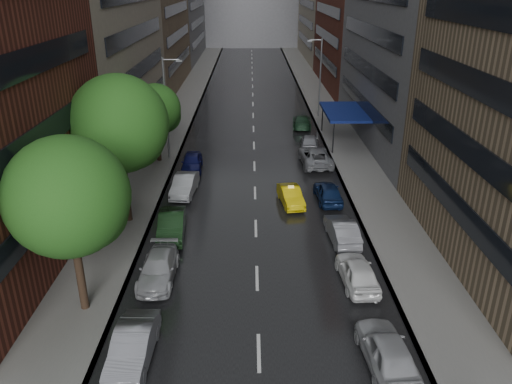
# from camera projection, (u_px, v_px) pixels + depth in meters

# --- Properties ---
(road) EXTENTS (14.00, 140.00, 0.01)m
(road) POSITION_uv_depth(u_px,v_px,m) (253.00, 108.00, 64.35)
(road) COLOR black
(road) RESTS_ON ground
(sidewalk_left) EXTENTS (4.00, 140.00, 0.15)m
(sidewalk_left) POSITION_uv_depth(u_px,v_px,m) (183.00, 107.00, 64.23)
(sidewalk_left) COLOR gray
(sidewalk_left) RESTS_ON ground
(sidewalk_right) EXTENTS (4.00, 140.00, 0.15)m
(sidewalk_right) POSITION_uv_depth(u_px,v_px,m) (323.00, 107.00, 64.42)
(sidewalk_right) COLOR gray
(sidewalk_right) RESTS_ON ground
(tree_near) EXTENTS (5.64, 5.64, 8.99)m
(tree_near) POSITION_uv_depth(u_px,v_px,m) (68.00, 197.00, 22.50)
(tree_near) COLOR #382619
(tree_near) RESTS_ON ground
(tree_mid) EXTENTS (6.26, 6.26, 9.98)m
(tree_mid) POSITION_uv_depth(u_px,v_px,m) (119.00, 124.00, 31.32)
(tree_mid) COLOR #382619
(tree_mid) RESTS_ON ground
(tree_far) EXTENTS (4.43, 4.43, 7.06)m
(tree_far) POSITION_uv_depth(u_px,v_px,m) (155.00, 109.00, 43.33)
(tree_far) COLOR #382619
(tree_far) RESTS_ON ground
(taxi) EXTENTS (1.95, 4.10, 1.30)m
(taxi) POSITION_uv_depth(u_px,v_px,m) (291.00, 196.00, 36.42)
(taxi) COLOR yellow
(taxi) RESTS_ON ground
(parked_cars_left) EXTENTS (1.93, 27.97, 1.52)m
(parked_cars_left) POSITION_uv_depth(u_px,v_px,m) (172.00, 223.00, 32.13)
(parked_cars_left) COLOR slate
(parked_cars_left) RESTS_ON ground
(parked_cars_right) EXTENTS (2.86, 42.33, 1.57)m
(parked_cars_right) POSITION_uv_depth(u_px,v_px,m) (324.00, 182.00, 38.69)
(parked_cars_right) COLOR #AFB0B5
(parked_cars_right) RESTS_ON ground
(street_lamp_left) EXTENTS (1.74, 0.22, 9.00)m
(street_lamp_left) POSITION_uv_depth(u_px,v_px,m) (167.00, 107.00, 43.96)
(street_lamp_left) COLOR gray
(street_lamp_left) RESTS_ON sidewalk_left
(street_lamp_right) EXTENTS (1.74, 0.22, 9.00)m
(street_lamp_right) POSITION_uv_depth(u_px,v_px,m) (320.00, 76.00, 57.92)
(street_lamp_right) COLOR gray
(street_lamp_right) RESTS_ON sidewalk_right
(awning) EXTENTS (4.00, 8.00, 3.12)m
(awning) POSITION_uv_depth(u_px,v_px,m) (344.00, 112.00, 49.42)
(awning) COLOR navy
(awning) RESTS_ON sidewalk_right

